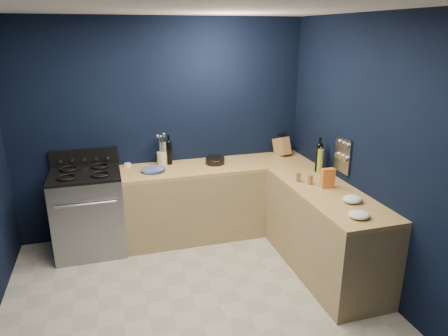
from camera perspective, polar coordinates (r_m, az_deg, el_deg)
name	(u,v)px	position (r m, az deg, el deg)	size (l,w,h in m)	color
floor	(197,310)	(3.99, -3.75, -19.19)	(3.50, 3.50, 0.02)	#ADA898
ceiling	(190,5)	(3.17, -4.81, 21.75)	(3.50, 3.50, 0.02)	silver
wall_back	(163,129)	(5.02, -8.53, 5.33)	(3.50, 0.02, 2.60)	black
wall_right	(378,159)	(4.08, 20.71, 1.23)	(0.02, 3.50, 2.60)	black
wall_front	(282,310)	(1.86, 8.11, -18.98)	(3.50, 0.02, 2.60)	black
cab_back	(218,200)	(5.10, -0.84, -4.53)	(2.30, 0.63, 0.86)	#A0875A
top_back	(218,166)	(4.95, -0.86, 0.27)	(2.30, 0.63, 0.04)	olive
cab_right	(325,233)	(4.44, 13.84, -8.79)	(0.63, 1.67, 0.86)	#A0875A
top_right	(328,193)	(4.26, 14.30, -3.40)	(0.63, 1.67, 0.04)	olive
gas_range	(89,213)	(4.93, -18.28, -6.01)	(0.76, 0.66, 0.92)	gray
oven_door	(89,226)	(4.65, -18.34, -7.69)	(0.59, 0.02, 0.42)	black
cooktop	(85,174)	(4.76, -18.85, -0.79)	(0.76, 0.66, 0.03)	black
backguard	(84,157)	(5.02, -18.88, 1.43)	(0.76, 0.06, 0.20)	black
spice_panel	(343,155)	(4.53, 16.21, 1.76)	(0.02, 0.28, 0.38)	gray
wall_outlet	(164,147)	(5.06, -8.37, 2.85)	(0.09, 0.02, 0.13)	white
plate_stack	(153,170)	(4.76, -9.86, -0.28)	(0.26, 0.26, 0.03)	#3F60A1
ramekin	(128,165)	(5.01, -13.28, 0.44)	(0.08, 0.08, 0.03)	white
utensil_crock	(162,158)	(4.98, -8.61, 1.35)	(0.12, 0.12, 0.15)	beige
wine_bottle_back	(169,153)	(4.96, -7.65, 2.09)	(0.07, 0.07, 0.28)	black
lemon_basket	(215,160)	(4.95, -1.25, 1.06)	(0.22, 0.22, 0.09)	black
knife_block	(282,146)	(5.35, 8.05, 3.00)	(0.12, 0.21, 0.23)	olive
wine_bottle_right	(319,158)	(4.78, 13.07, 1.35)	(0.08, 0.08, 0.32)	black
oil_bottle	(320,161)	(4.72, 13.25, 0.92)	(0.06, 0.06, 0.28)	olive
spice_jar_near	(298,177)	(4.44, 10.28, -1.26)	(0.05, 0.05, 0.10)	olive
spice_jar_far	(310,180)	(4.38, 11.91, -1.61)	(0.05, 0.05, 0.10)	olive
crouton_bag	(328,178)	(4.31, 14.24, -1.39)	(0.14, 0.07, 0.20)	#BE4016
towel_front	(352,199)	(4.03, 17.46, -4.17)	(0.19, 0.16, 0.07)	white
towel_end	(359,215)	(3.73, 18.28, -6.19)	(0.19, 0.17, 0.06)	white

